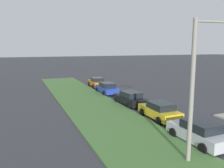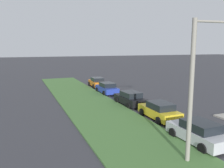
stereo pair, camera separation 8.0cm
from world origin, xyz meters
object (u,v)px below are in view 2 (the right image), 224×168
object	(u,v)px
parked_car_yellow	(159,111)
parked_car_black	(130,98)
streetlight	(198,81)
parked_car_silver	(198,132)
parked_car_blue	(107,88)
parked_car_orange	(97,82)

from	to	relation	value
parked_car_yellow	parked_car_black	size ratio (longest dim) A/B	0.98
parked_car_yellow	streetlight	xyz separation A→B (m)	(-7.07, 2.53, 3.67)
parked_car_silver	parked_car_blue	distance (m)	17.22
parked_car_orange	parked_car_yellow	bearing A→B (deg)	-177.61
parked_car_blue	parked_car_yellow	bearing A→B (deg)	-179.28
parked_car_yellow	parked_car_black	world-z (taller)	same
parked_car_black	parked_car_orange	xyz separation A→B (m)	(12.19, -0.31, 0.00)
streetlight	parked_car_blue	bearing A→B (deg)	-6.74
parked_car_orange	streetlight	bearing A→B (deg)	176.62
parked_car_silver	parked_car_yellow	bearing A→B (deg)	-6.97
parked_car_orange	streetlight	size ratio (longest dim) A/B	0.58
parked_car_silver	parked_car_yellow	world-z (taller)	same
parked_car_yellow	parked_car_blue	xyz separation A→B (m)	(11.98, 0.28, 0.00)
parked_car_black	streetlight	bearing A→B (deg)	166.20
parked_car_yellow	parked_car_silver	bearing A→B (deg)	174.62
parked_car_yellow	streetlight	bearing A→B (deg)	160.80
parked_car_black	parked_car_blue	xyz separation A→B (m)	(6.74, 0.09, 0.00)
parked_car_orange	streetlight	xyz separation A→B (m)	(-24.50, 2.65, 3.67)
parked_car_silver	parked_car_black	xyz separation A→B (m)	(10.48, -0.35, 0.00)
parked_car_orange	streetlight	distance (m)	24.92
parked_car_yellow	parked_car_orange	world-z (taller)	same
parked_car_black	parked_car_yellow	bearing A→B (deg)	178.98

